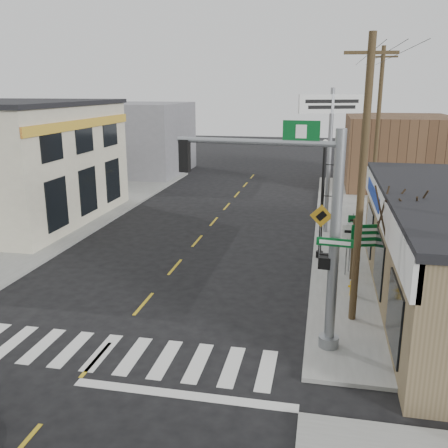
% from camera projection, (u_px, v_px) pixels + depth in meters
% --- Properties ---
extents(ground, '(140.00, 140.00, 0.00)m').
position_uv_depth(ground, '(96.00, 359.00, 14.70)').
color(ground, black).
rests_on(ground, ground).
extents(sidewalk_right, '(6.00, 38.00, 0.13)m').
position_uv_depth(sidewalk_right, '(374.00, 244.00, 25.26)').
color(sidewalk_right, gray).
rests_on(sidewalk_right, ground).
extents(sidewalk_left, '(6.00, 38.00, 0.13)m').
position_uv_depth(sidewalk_left, '(50.00, 226.00, 28.69)').
color(sidewalk_left, gray).
rests_on(sidewalk_left, ground).
extents(center_line, '(0.12, 56.00, 0.01)m').
position_uv_depth(center_line, '(175.00, 267.00, 22.26)').
color(center_line, gold).
rests_on(center_line, ground).
extents(crosswalk, '(11.00, 2.20, 0.01)m').
position_uv_depth(crosswalk, '(102.00, 352.00, 15.08)').
color(crosswalk, silver).
rests_on(crosswalk, ground).
extents(bldg_distant_right, '(8.00, 10.00, 5.60)m').
position_uv_depth(bldg_distant_right, '(397.00, 151.00, 40.04)').
color(bldg_distant_right, brown).
rests_on(bldg_distant_right, ground).
extents(bldg_distant_left, '(9.00, 10.00, 6.40)m').
position_uv_depth(bldg_distant_left, '(135.00, 138.00, 46.21)').
color(bldg_distant_left, slate).
rests_on(bldg_distant_left, ground).
extents(traffic_signal_pole, '(5.32, 0.39, 6.73)m').
position_uv_depth(traffic_signal_pole, '(307.00, 218.00, 14.29)').
color(traffic_signal_pole, gray).
rests_on(traffic_signal_pole, sidewalk_right).
extents(guide_sign, '(1.46, 0.13, 2.56)m').
position_uv_depth(guide_sign, '(368.00, 241.00, 19.93)').
color(guide_sign, '#493922').
rests_on(guide_sign, sidewalk_right).
extents(fire_hydrant, '(0.20, 0.20, 0.63)m').
position_uv_depth(fire_hydrant, '(352.00, 287.00, 18.81)').
color(fire_hydrant, '#CB9300').
rests_on(fire_hydrant, sidewalk_right).
extents(ped_crossing_sign, '(1.03, 0.07, 2.64)m').
position_uv_depth(ped_crossing_sign, '(321.00, 223.00, 22.14)').
color(ped_crossing_sign, gray).
rests_on(ped_crossing_sign, sidewalk_right).
extents(lamp_post, '(0.71, 0.55, 5.43)m').
position_uv_depth(lamp_post, '(324.00, 191.00, 22.29)').
color(lamp_post, black).
rests_on(lamp_post, sidewalk_right).
extents(dance_center_sign, '(3.58, 0.22, 7.62)m').
position_uv_depth(dance_center_sign, '(331.00, 127.00, 25.82)').
color(dance_center_sign, gray).
rests_on(dance_center_sign, sidewalk_right).
extents(bare_tree, '(2.59, 2.59, 5.17)m').
position_uv_depth(bare_tree, '(401.00, 198.00, 16.54)').
color(bare_tree, black).
rests_on(bare_tree, sidewalk_right).
extents(shrub_front, '(1.43, 1.43, 1.07)m').
position_uv_depth(shrub_front, '(444.00, 310.00, 16.41)').
color(shrub_front, '#173B15').
rests_on(shrub_front, sidewalk_right).
extents(shrub_back, '(1.07, 1.07, 0.80)m').
position_uv_depth(shrub_back, '(405.00, 279.00, 19.41)').
color(shrub_back, black).
rests_on(shrub_back, sidewalk_right).
extents(utility_pole_near, '(1.60, 0.24, 9.21)m').
position_uv_depth(utility_pole_near, '(362.00, 182.00, 15.78)').
color(utility_pole_near, '#4E4027').
rests_on(utility_pole_near, sidewalk_right).
extents(utility_pole_far, '(1.76, 0.26, 10.09)m').
position_uv_depth(utility_pole_far, '(378.00, 127.00, 31.57)').
color(utility_pole_far, '#4A3523').
rests_on(utility_pole_far, sidewalk_right).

